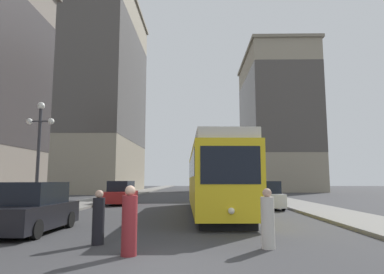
{
  "coord_description": "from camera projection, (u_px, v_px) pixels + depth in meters",
  "views": [
    {
      "loc": [
        0.76,
        -7.51,
        1.9
      ],
      "look_at": [
        0.5,
        7.21,
        3.78
      ],
      "focal_mm": 31.52,
      "sensor_mm": 36.0,
      "label": 1
    }
  ],
  "objects": [
    {
      "name": "ground_plane",
      "position": [
        163.0,
        269.0,
        7.22
      ],
      "size": [
        200.0,
        200.0,
        0.0
      ],
      "primitive_type": "plane",
      "color": "#38383A"
    },
    {
      "name": "sidewalk_left",
      "position": [
        134.0,
        193.0,
        47.04
      ],
      "size": [
        3.17,
        120.0,
        0.15
      ],
      "primitive_type": "cube",
      "color": "gray",
      "rests_on": "ground"
    },
    {
      "name": "sidewalk_right",
      "position": [
        251.0,
        193.0,
        46.76
      ],
      "size": [
        3.17,
        120.0,
        0.15
      ],
      "primitive_type": "cube",
      "color": "gray",
      "rests_on": "ground"
    },
    {
      "name": "streetcar",
      "position": [
        213.0,
        176.0,
        19.59
      ],
      "size": [
        3.18,
        15.04,
        3.89
      ],
      "rotation": [
        0.0,
        0.0,
        0.04
      ],
      "color": "black",
      "rests_on": "ground"
    },
    {
      "name": "transit_bus",
      "position": [
        239.0,
        179.0,
        32.91
      ],
      "size": [
        2.75,
        11.95,
        3.45
      ],
      "rotation": [
        0.0,
        0.0,
        -0.01
      ],
      "color": "black",
      "rests_on": "ground"
    },
    {
      "name": "parked_car_left_near",
      "position": [
        33.0,
        209.0,
        12.31
      ],
      "size": [
        1.96,
        4.41,
        1.82
      ],
      "rotation": [
        0.0,
        0.0,
        -0.02
      ],
      "color": "black",
      "rests_on": "ground"
    },
    {
      "name": "parked_car_left_mid",
      "position": [
        121.0,
        194.0,
        26.27
      ],
      "size": [
        2.03,
        4.41,
        1.82
      ],
      "rotation": [
        0.0,
        0.0,
        -0.04
      ],
      "color": "black",
      "rests_on": "ground"
    },
    {
      "name": "parked_car_right_far",
      "position": [
        265.0,
        196.0,
        22.55
      ],
      "size": [
        1.95,
        4.46,
        1.82
      ],
      "rotation": [
        0.0,
        0.0,
        3.12
      ],
      "color": "black",
      "rests_on": "ground"
    },
    {
      "name": "pedestrian_crossing_near",
      "position": [
        268.0,
        220.0,
        9.43
      ],
      "size": [
        0.37,
        0.37,
        1.66
      ],
      "rotation": [
        0.0,
        0.0,
        2.8
      ],
      "color": "beige",
      "rests_on": "ground"
    },
    {
      "name": "pedestrian_crossing_far",
      "position": [
        129.0,
        223.0,
        8.58
      ],
      "size": [
        0.39,
        0.39,
        1.76
      ],
      "rotation": [
        0.0,
        0.0,
        3.13
      ],
      "color": "maroon",
      "rests_on": "ground"
    },
    {
      "name": "pedestrian_on_sidewalk",
      "position": [
        98.0,
        219.0,
        10.03
      ],
      "size": [
        0.36,
        0.36,
        1.6
      ],
      "rotation": [
        0.0,
        0.0,
        4.4
      ],
      "color": "black",
      "rests_on": "ground"
    },
    {
      "name": "lamp_post_left_near",
      "position": [
        39.0,
        140.0,
        16.81
      ],
      "size": [
        1.41,
        0.36,
        5.66
      ],
      "color": "#333338",
      "rests_on": "sidewalk_left"
    },
    {
      "name": "building_left_corner",
      "position": [
        94.0,
        91.0,
        56.27
      ],
      "size": [
        14.23,
        23.98,
        32.27
      ],
      "color": "gray",
      "rests_on": "ground"
    },
    {
      "name": "building_right_corner",
      "position": [
        276.0,
        120.0,
        61.95
      ],
      "size": [
        11.42,
        20.53,
        24.92
      ],
      "color": "gray",
      "rests_on": "ground"
    }
  ]
}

